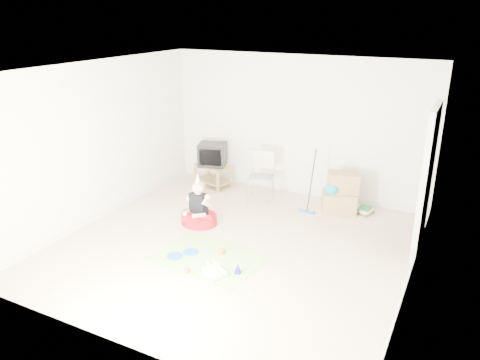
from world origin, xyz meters
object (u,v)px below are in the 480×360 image
at_px(tv_stand, 213,174).
at_px(crt_tv, 212,154).
at_px(cardboard_boxes, 340,193).
at_px(seated_woman, 199,213).
at_px(birthday_cake, 214,273).
at_px(folding_chair, 261,178).

xyz_separation_m(tv_stand, crt_tv, (0.00, -0.00, 0.40)).
distance_m(cardboard_boxes, seated_woman, 2.47).
relative_size(tv_stand, birthday_cake, 2.18).
bearing_deg(folding_chair, seated_woman, -110.56).
xyz_separation_m(tv_stand, folding_chair, (1.19, -0.30, 0.20)).
height_order(tv_stand, seated_woman, seated_woman).
height_order(tv_stand, crt_tv, crt_tv).
height_order(folding_chair, birthday_cake, folding_chair).
distance_m(seated_woman, birthday_cake, 1.65).
relative_size(tv_stand, cardboard_boxes, 1.09).
distance_m(crt_tv, birthday_cake, 3.44).
distance_m(cardboard_boxes, birthday_cake, 2.97).
height_order(folding_chair, seated_woman, folding_chair).
bearing_deg(seated_woman, folding_chair, 69.44).
distance_m(crt_tv, seated_woman, 1.84).
bearing_deg(folding_chair, cardboard_boxes, 7.58).
bearing_deg(crt_tv, cardboard_boxes, -20.59).
height_order(folding_chair, cardboard_boxes, folding_chair).
bearing_deg(cardboard_boxes, birthday_cake, -107.75).
bearing_deg(cardboard_boxes, crt_tv, 177.69).
height_order(crt_tv, folding_chair, folding_chair).
bearing_deg(seated_woman, cardboard_boxes, 38.46).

